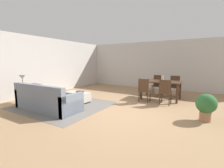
{
  "coord_description": "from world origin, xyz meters",
  "views": [
    {
      "loc": [
        2.18,
        -4.09,
        1.56
      ],
      "look_at": [
        -0.88,
        1.05,
        0.7
      ],
      "focal_mm": 25.03,
      "sensor_mm": 36.0,
      "label": 1
    }
  ],
  "objects_px": {
    "side_table": "(23,92)",
    "table_lamp": "(22,78)",
    "dining_chair_near_left": "(144,89)",
    "couch": "(47,101)",
    "dining_chair_far_right": "(175,85)",
    "potted_plant": "(206,105)",
    "dining_chair_near_right": "(165,91)",
    "vase_centerpiece": "(162,78)",
    "ottoman_table": "(78,96)",
    "dining_table": "(161,83)",
    "book_on_ottoman": "(80,92)",
    "dining_chair_far_left": "(157,84)"
  },
  "relations": [
    {
      "from": "book_on_ottoman",
      "to": "ottoman_table",
      "type": "bearing_deg",
      "value": -131.15
    },
    {
      "from": "side_table",
      "to": "dining_table",
      "type": "relative_size",
      "value": 0.37
    },
    {
      "from": "table_lamp",
      "to": "dining_chair_far_left",
      "type": "bearing_deg",
      "value": 46.6
    },
    {
      "from": "dining_table",
      "to": "dining_chair_near_right",
      "type": "bearing_deg",
      "value": -66.73
    },
    {
      "from": "couch",
      "to": "book_on_ottoman",
      "type": "xyz_separation_m",
      "value": [
        0.26,
        1.31,
        0.12
      ]
    },
    {
      "from": "book_on_ottoman",
      "to": "vase_centerpiece",
      "type": "bearing_deg",
      "value": 39.2
    },
    {
      "from": "dining_table",
      "to": "table_lamp",
      "type": "bearing_deg",
      "value": -142.21
    },
    {
      "from": "dining_chair_near_right",
      "to": "book_on_ottoman",
      "type": "xyz_separation_m",
      "value": [
        -2.93,
        -1.25,
        -0.11
      ]
    },
    {
      "from": "dining_chair_near_left",
      "to": "potted_plant",
      "type": "height_order",
      "value": "dining_chair_near_left"
    },
    {
      "from": "potted_plant",
      "to": "couch",
      "type": "bearing_deg",
      "value": -161.61
    },
    {
      "from": "vase_centerpiece",
      "to": "ottoman_table",
      "type": "bearing_deg",
      "value": -140.52
    },
    {
      "from": "book_on_ottoman",
      "to": "couch",
      "type": "bearing_deg",
      "value": -101.3
    },
    {
      "from": "table_lamp",
      "to": "dining_chair_near_right",
      "type": "xyz_separation_m",
      "value": [
        4.64,
        2.48,
        -0.45
      ]
    },
    {
      "from": "dining_table",
      "to": "dining_chair_far_right",
      "type": "relative_size",
      "value": 1.67
    },
    {
      "from": "dining_table",
      "to": "book_on_ottoman",
      "type": "height_order",
      "value": "dining_table"
    },
    {
      "from": "vase_centerpiece",
      "to": "potted_plant",
      "type": "height_order",
      "value": "vase_centerpiece"
    },
    {
      "from": "ottoman_table",
      "to": "dining_chair_near_right",
      "type": "xyz_separation_m",
      "value": [
        3.0,
        1.33,
        0.29
      ]
    },
    {
      "from": "dining_chair_near_left",
      "to": "dining_chair_far_right",
      "type": "bearing_deg",
      "value": 64.68
    },
    {
      "from": "dining_chair_far_left",
      "to": "potted_plant",
      "type": "relative_size",
      "value": 1.25
    },
    {
      "from": "book_on_ottoman",
      "to": "potted_plant",
      "type": "height_order",
      "value": "potted_plant"
    },
    {
      "from": "dining_chair_far_right",
      "to": "book_on_ottoman",
      "type": "distance_m",
      "value": 4.2
    },
    {
      "from": "dining_chair_far_right",
      "to": "dining_chair_near_right",
      "type": "bearing_deg",
      "value": -91.6
    },
    {
      "from": "vase_centerpiece",
      "to": "potted_plant",
      "type": "relative_size",
      "value": 0.31
    },
    {
      "from": "table_lamp",
      "to": "vase_centerpiece",
      "type": "bearing_deg",
      "value": 37.84
    },
    {
      "from": "ottoman_table",
      "to": "dining_chair_far_right",
      "type": "bearing_deg",
      "value": 44.87
    },
    {
      "from": "dining_chair_far_right",
      "to": "table_lamp",
      "type": "bearing_deg",
      "value": -138.27
    },
    {
      "from": "dining_table",
      "to": "dining_chair_far_left",
      "type": "xyz_separation_m",
      "value": [
        -0.36,
        0.83,
        -0.15
      ]
    },
    {
      "from": "potted_plant",
      "to": "vase_centerpiece",
      "type": "bearing_deg",
      "value": 129.0
    },
    {
      "from": "dining_table",
      "to": "dining_chair_far_right",
      "type": "distance_m",
      "value": 0.96
    },
    {
      "from": "side_table",
      "to": "table_lamp",
      "type": "xyz_separation_m",
      "value": [
        0.0,
        0.0,
        0.53
      ]
    },
    {
      "from": "side_table",
      "to": "dining_chair_far_left",
      "type": "height_order",
      "value": "dining_chair_far_left"
    },
    {
      "from": "couch",
      "to": "dining_chair_near_right",
      "type": "relative_size",
      "value": 2.5
    },
    {
      "from": "couch",
      "to": "table_lamp",
      "type": "height_order",
      "value": "table_lamp"
    },
    {
      "from": "dining_chair_far_left",
      "to": "book_on_ottoman",
      "type": "height_order",
      "value": "dining_chair_far_left"
    },
    {
      "from": "dining_chair_near_left",
      "to": "potted_plant",
      "type": "distance_m",
      "value": 2.29
    },
    {
      "from": "side_table",
      "to": "dining_table",
      "type": "xyz_separation_m",
      "value": [
        4.28,
        3.32,
        0.22
      ]
    },
    {
      "from": "dining_chair_near_left",
      "to": "dining_chair_far_right",
      "type": "height_order",
      "value": "same"
    },
    {
      "from": "table_lamp",
      "to": "potted_plant",
      "type": "relative_size",
      "value": 0.72
    },
    {
      "from": "dining_chair_far_left",
      "to": "dining_table",
      "type": "bearing_deg",
      "value": -66.54
    },
    {
      "from": "table_lamp",
      "to": "dining_chair_far_right",
      "type": "distance_m",
      "value": 6.29
    },
    {
      "from": "side_table",
      "to": "book_on_ottoman",
      "type": "relative_size",
      "value": 2.16
    },
    {
      "from": "couch",
      "to": "side_table",
      "type": "bearing_deg",
      "value": 176.79
    },
    {
      "from": "couch",
      "to": "dining_chair_far_right",
      "type": "xyz_separation_m",
      "value": [
        3.24,
        4.26,
        0.23
      ]
    },
    {
      "from": "ottoman_table",
      "to": "side_table",
      "type": "xyz_separation_m",
      "value": [
        -1.64,
        -1.15,
        0.22
      ]
    },
    {
      "from": "side_table",
      "to": "dining_chair_near_left",
      "type": "relative_size",
      "value": 0.61
    },
    {
      "from": "side_table",
      "to": "dining_chair_near_left",
      "type": "bearing_deg",
      "value": 32.28
    },
    {
      "from": "side_table",
      "to": "potted_plant",
      "type": "distance_m",
      "value": 6.07
    },
    {
      "from": "table_lamp",
      "to": "dining_table",
      "type": "bearing_deg",
      "value": 37.79
    },
    {
      "from": "side_table",
      "to": "potted_plant",
      "type": "xyz_separation_m",
      "value": [
        5.91,
        1.4,
        -0.01
      ]
    },
    {
      "from": "couch",
      "to": "dining_table",
      "type": "bearing_deg",
      "value": 50.21
    }
  ]
}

